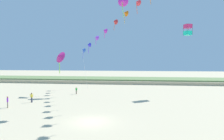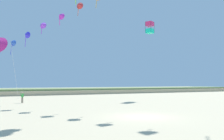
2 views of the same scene
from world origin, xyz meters
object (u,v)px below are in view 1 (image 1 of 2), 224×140
large_kite_low_lead (59,56)px  large_kite_mid_trail (188,30)px  person_near_left (8,101)px  person_near_right (32,97)px  person_mid_center (76,90)px  large_kite_outer_drift (123,1)px

large_kite_low_lead → large_kite_mid_trail: size_ratio=2.18×
person_near_left → large_kite_mid_trail: (29.31, 15.40, 12.37)m
person_near_right → person_mid_center: size_ratio=1.09×
large_kite_low_lead → person_near_right: bearing=-100.5°
person_near_right → large_kite_mid_trail: 32.47m
person_near_right → person_mid_center: 10.42m
person_near_right → large_kite_mid_trail: bearing=22.2°
person_mid_center → large_kite_low_lead: (-3.33, -0.83, 7.05)m
large_kite_low_lead → large_kite_outer_drift: size_ratio=0.98×
person_mid_center → person_near_left: bearing=-115.7°
person_near_right → large_kite_low_lead: size_ratio=0.34×
large_kite_mid_trail → large_kite_outer_drift: size_ratio=0.45×
large_kite_low_lead → large_kite_outer_drift: large_kite_outer_drift is taller
large_kite_low_lead → large_kite_mid_trail: large_kite_mid_trail is taller
large_kite_mid_trail → large_kite_outer_drift: bearing=164.0°
person_near_left → person_near_right: 4.35m
large_kite_mid_trail → person_near_right: bearing=-157.8°
person_near_right → large_kite_mid_trail: (27.79, 11.33, 12.41)m
person_near_left → large_kite_mid_trail: 35.35m
person_near_left → person_near_right: size_ratio=1.04×
person_near_left → large_kite_outer_drift: bearing=50.7°
large_kite_low_lead → large_kite_outer_drift: bearing=28.3°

